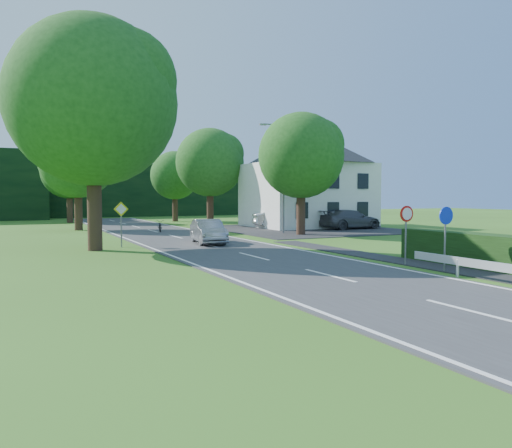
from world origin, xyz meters
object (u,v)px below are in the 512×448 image
moving_car (208,231)px  parasol (319,216)px  streetlight (282,173)px  parked_car_grey (350,219)px  parked_car_silver_a (283,218)px  parked_car_silver_b (319,219)px  motorcycle (160,226)px

moving_car → parasol: 15.81m
streetlight → parked_car_grey: bearing=10.9°
moving_car → streetlight: bearing=43.9°
moving_car → parked_car_silver_a: bearing=53.5°
parked_car_silver_b → motorcycle: bearing=81.0°
streetlight → parked_car_silver_b: streetlight is taller
parked_car_silver_a → motorcycle: bearing=105.9°
moving_car → parasol: parasol is taller
moving_car → parked_car_grey: size_ratio=0.77×
parked_car_silver_b → parked_car_silver_a: bearing=57.5°
moving_car → parked_car_grey: (15.01, 6.80, 0.10)m
parked_car_silver_a → parasol: parasol is taller
parasol → moving_car: bearing=-146.5°
parked_car_silver_a → parked_car_silver_b: 3.09m
motorcycle → parasol: size_ratio=0.76×
parked_car_silver_a → parked_car_grey: 5.67m
streetlight → moving_car: bearing=-145.1°
parked_car_silver_a → parked_car_grey: parked_car_silver_a is taller
streetlight → parasol: size_ratio=3.62×
parked_car_silver_b → parasol: parasol is taller
motorcycle → parked_car_silver_b: parked_car_silver_b is taller
streetlight → parked_car_grey: streetlight is taller
streetlight → motorcycle: 10.00m
parked_car_grey → parked_car_silver_b: 2.69m
parked_car_grey → motorcycle: bearing=74.7°
motorcycle → parked_car_grey: size_ratio=0.31×
motorcycle → parked_car_grey: 15.44m
moving_car → motorcycle: bearing=99.3°
motorcycle → parked_car_silver_a: 10.68m
streetlight → moving_car: (-7.76, -5.41, -3.74)m
streetlight → parked_car_silver_a: bearing=60.2°
parked_car_silver_a → parasol: 3.06m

